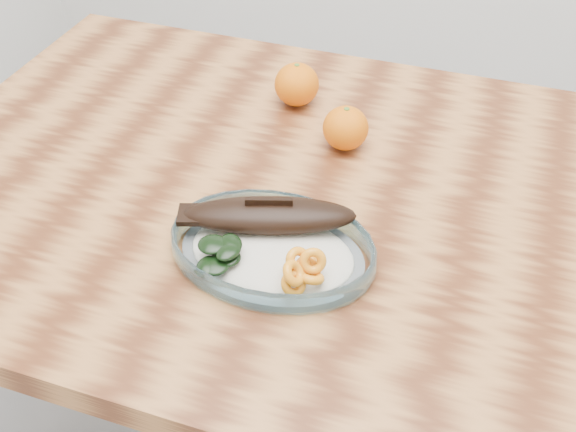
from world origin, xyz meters
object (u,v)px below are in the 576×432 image
(orange_left, at_px, (297,84))
(orange_right, at_px, (346,128))
(plated_meal, at_px, (272,245))
(dining_table, at_px, (315,244))

(orange_left, relative_size, orange_right, 1.06)
(orange_left, bearing_deg, orange_right, -41.09)
(orange_right, bearing_deg, plated_meal, -94.76)
(plated_meal, xyz_separation_m, orange_right, (0.02, 0.26, 0.02))
(plated_meal, xyz_separation_m, orange_left, (-0.09, 0.35, 0.02))
(dining_table, height_order, orange_left, orange_left)
(dining_table, height_order, plated_meal, plated_meal)
(dining_table, relative_size, orange_right, 17.57)
(dining_table, height_order, orange_right, orange_right)
(orange_left, height_order, orange_right, orange_left)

